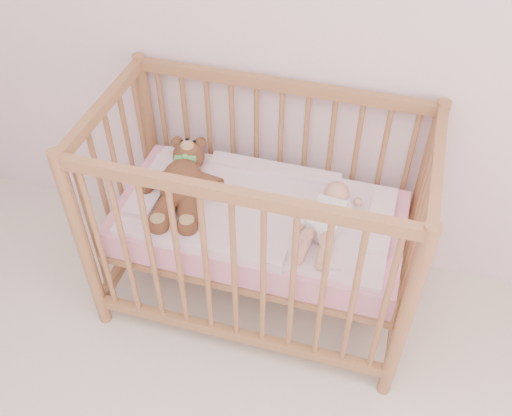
% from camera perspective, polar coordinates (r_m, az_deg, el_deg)
% --- Properties ---
extents(crib, '(1.36, 0.76, 1.00)m').
position_cam_1_polar(crib, '(2.45, 0.32, -1.24)').
color(crib, '#A57346').
rests_on(crib, floor).
extents(mattress, '(1.22, 0.62, 0.13)m').
position_cam_1_polar(mattress, '(2.46, 0.32, -1.48)').
color(mattress, pink).
rests_on(mattress, crib).
extents(blanket, '(1.10, 0.58, 0.06)m').
position_cam_1_polar(blanket, '(2.41, 0.33, -0.23)').
color(blanket, '#F4A8C5').
rests_on(blanket, mattress).
extents(baby, '(0.27, 0.50, 0.12)m').
position_cam_1_polar(baby, '(2.30, 7.15, -0.62)').
color(baby, white).
rests_on(baby, blanket).
extents(teddy_bear, '(0.51, 0.64, 0.16)m').
position_cam_1_polar(teddy_bear, '(2.43, -7.47, 2.43)').
color(teddy_bear, brown).
rests_on(teddy_bear, blanket).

